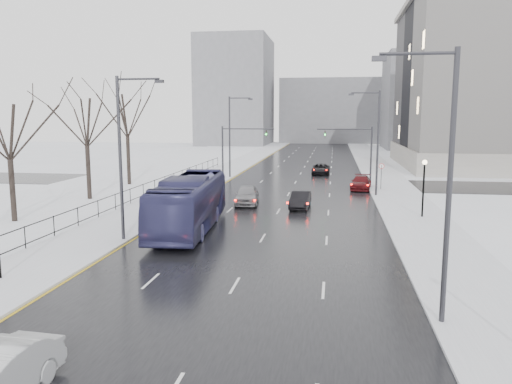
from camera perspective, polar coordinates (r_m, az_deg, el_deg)
The scene contains 25 objects.
road at distance 68.91m, azimuth 5.24°, elevation 2.29°, with size 16.00×150.00×0.04m, color black.
cross_road at distance 57.03m, azimuth 4.46°, elevation 0.97°, with size 130.00×10.00×0.04m, color black.
sidewalk_left at distance 70.35m, azimuth -3.33°, elevation 2.49°, with size 5.00×150.00×0.16m, color silver.
sidewalk_right at distance 69.05m, azimuth 13.97°, elevation 2.13°, with size 5.00×150.00×0.16m, color silver.
park_strip at distance 72.94m, azimuth -10.66°, elevation 2.56°, with size 14.00×150.00×0.12m, color white.
tree_park_c at distance 40.32m, azimuth -25.84°, elevation -3.15°, with size 8.05×8.05×11.50m, color black, non-canonical shape.
tree_park_d at distance 48.39m, azimuth -18.45°, elevation -0.87°, with size 8.75×8.75×12.50m, color black, non-canonical shape.
tree_park_e at distance 57.50m, azimuth -14.26°, elevation 0.77°, with size 9.45×9.45×13.50m, color black, non-canonical shape.
iron_fence at distance 42.62m, azimuth -15.22°, elevation -0.74°, with size 0.06×70.00×1.30m.
streetlight_r_near at distance 18.86m, azimuth 20.62°, elevation 1.89°, with size 2.95×0.25×10.00m.
streetlight_r_mid at distance 48.54m, azimuth 13.50°, elevation 6.04°, with size 2.95×0.25×10.00m.
streetlight_l_near at distance 31.04m, azimuth -14.90°, elevation 4.62°, with size 2.95×0.25×10.00m.
streetlight_l_far at distance 61.66m, azimuth -2.83°, elevation 6.79°, with size 2.95×0.25×10.00m.
lamppost_r_mid at distance 39.21m, azimuth 18.63°, elevation 1.32°, with size 0.36×0.36×4.28m.
mast_signal_right at distance 56.54m, azimuth 11.96°, elevation 4.90°, with size 6.10×0.33×6.50m.
mast_signal_left at distance 57.65m, azimuth -2.80°, elevation 5.15°, with size 6.10×0.33×6.50m.
no_uturn_sign at distance 52.85m, azimuth 14.15°, elevation 2.61°, with size 0.60×0.06×2.70m.
bldg_far_right at distance 125.65m, azimuth 20.04°, elevation 9.71°, with size 24.00×20.00×22.00m, color slate.
bldg_far_left at distance 136.07m, azimuth -2.33°, elevation 11.36°, with size 18.00×22.00×28.00m, color slate.
bldg_far_center at distance 148.35m, azimuth 8.87°, elevation 9.12°, with size 30.00×18.00×18.00m, color slate.
bus at distance 33.97m, azimuth -7.59°, elevation -1.23°, with size 3.06×13.06×3.64m, color navy.
sedan_center_near at distance 43.32m, azimuth -1.05°, elevation -0.32°, with size 1.97×4.90×1.67m, color gray.
sedan_right_near at distance 41.71m, azimuth 5.09°, elevation -0.91°, with size 1.47×4.22×1.39m, color black.
sedan_right_cross at distance 66.36m, azimuth 7.41°, elevation 2.62°, with size 2.26×4.90×1.36m, color black.
sedan_right_far at distance 53.31m, azimuth 11.91°, elevation 1.05°, with size 1.99×4.88×1.42m, color #4E0D11.
Camera 1 is at (4.31, -8.35, 7.67)m, focal length 35.00 mm.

